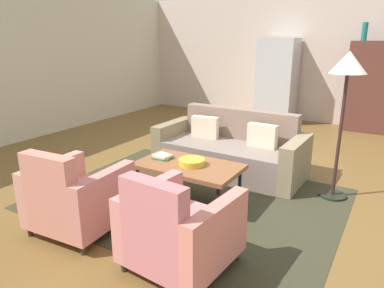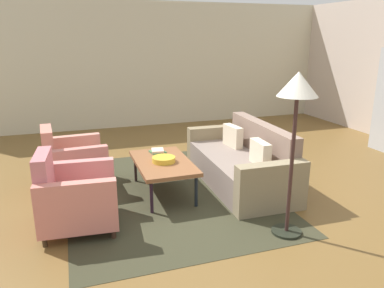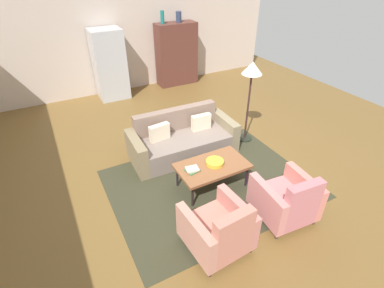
# 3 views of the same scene
# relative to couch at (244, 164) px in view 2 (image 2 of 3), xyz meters

# --- Properties ---
(ground_plane) EXTENTS (10.63, 10.63, 0.00)m
(ground_plane) POSITION_rel_couch_xyz_m (0.38, -0.45, -0.29)
(ground_plane) COLOR brown
(wall_left) EXTENTS (0.12, 8.64, 2.80)m
(wall_left) POSITION_rel_couch_xyz_m (-4.05, -0.45, 1.11)
(wall_left) COLOR beige
(wall_left) RESTS_ON ground
(area_rug) EXTENTS (3.40, 2.60, 0.01)m
(area_rug) POSITION_rel_couch_xyz_m (-0.00, -1.14, -0.28)
(area_rug) COLOR #353422
(area_rug) RESTS_ON ground
(couch) EXTENTS (2.12, 0.95, 0.86)m
(couch) POSITION_rel_couch_xyz_m (0.00, 0.00, 0.00)
(couch) COLOR gray
(couch) RESTS_ON ground
(coffee_table) EXTENTS (1.20, 0.70, 0.46)m
(coffee_table) POSITION_rel_couch_xyz_m (-0.00, -1.19, 0.13)
(coffee_table) COLOR black
(coffee_table) RESTS_ON ground
(armchair_left) EXTENTS (0.85, 0.85, 0.88)m
(armchair_left) POSITION_rel_couch_xyz_m (-0.60, -2.35, 0.06)
(armchair_left) COLOR #3B2511
(armchair_left) RESTS_ON ground
(armchair_right) EXTENTS (0.86, 0.86, 0.88)m
(armchair_right) POSITION_rel_couch_xyz_m (0.59, -2.35, 0.06)
(armchair_right) COLOR #2E2120
(armchair_right) RESTS_ON ground
(fruit_bowl) EXTENTS (0.30, 0.30, 0.07)m
(fruit_bowl) POSITION_rel_couch_xyz_m (0.04, -1.19, 0.20)
(fruit_bowl) COLOR gold
(fruit_bowl) RESTS_ON coffee_table
(book_stack) EXTENTS (0.23, 0.23, 0.05)m
(book_stack) POSITION_rel_couch_xyz_m (-0.38, -1.17, 0.19)
(book_stack) COLOR #45784D
(book_stack) RESTS_ON coffee_table
(floor_lamp) EXTENTS (0.40, 0.40, 1.72)m
(floor_lamp) POSITION_rel_couch_xyz_m (1.45, -0.19, 1.16)
(floor_lamp) COLOR black
(floor_lamp) RESTS_ON ground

